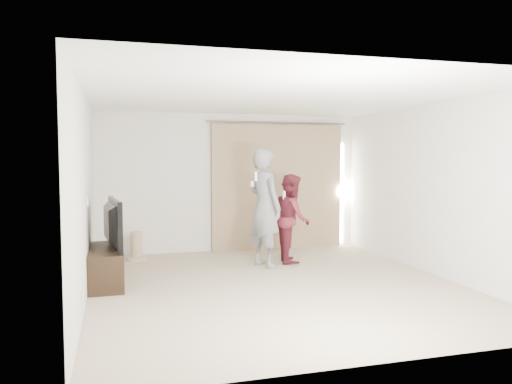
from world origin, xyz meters
TOP-DOWN VIEW (x-y plane):
  - floor at (0.00, 0.00)m, footprint 5.50×5.50m
  - wall_back at (0.00, 2.75)m, footprint 5.00×0.04m
  - wall_left at (-2.50, -0.00)m, footprint 0.04×5.50m
  - ceiling at (0.00, 0.00)m, footprint 5.00×5.50m
  - curtain at (0.91, 2.68)m, footprint 2.80×0.11m
  - tv_console at (-2.27, 0.73)m, footprint 0.46×1.32m
  - tv at (-2.27, 0.73)m, footprint 0.29×1.21m
  - scratching_post at (-1.80, 2.31)m, footprint 0.36×0.36m
  - person_man at (0.20, 1.23)m, footprint 0.68×0.82m
  - person_woman at (0.75, 1.44)m, footprint 0.71×0.83m

SIDE VIEW (x-z plane):
  - floor at x=0.00m, z-range 0.00..0.00m
  - scratching_post at x=-1.80m, z-range -0.05..0.44m
  - tv_console at x=-2.27m, z-range 0.00..0.51m
  - person_woman at x=0.75m, z-range 0.00..1.50m
  - tv at x=-2.27m, z-range 0.51..1.20m
  - person_man at x=0.20m, z-range 0.00..1.92m
  - curtain at x=0.91m, z-range -0.02..2.43m
  - wall_left at x=-2.50m, z-range 0.00..2.60m
  - wall_back at x=0.00m, z-range 0.00..2.60m
  - ceiling at x=0.00m, z-range 2.60..2.60m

